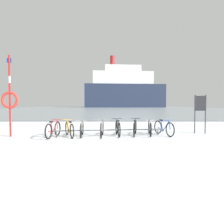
# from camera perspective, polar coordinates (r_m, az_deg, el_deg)

# --- Properties ---
(ground) EXTENTS (80.00, 132.00, 0.08)m
(ground) POSITION_cam_1_polar(r_m,az_deg,el_deg) (60.89, -0.56, 0.87)
(ground) COLOR silver
(bike_rack) EXTENTS (5.17, 0.78, 0.31)m
(bike_rack) POSITION_cam_1_polar(r_m,az_deg,el_deg) (9.15, -0.92, -5.24)
(bike_rack) COLOR #4C5156
(bike_rack) RESTS_ON ground
(bicycle_0) EXTENTS (0.46, 1.62, 0.77)m
(bicycle_0) POSITION_cam_1_polar(r_m,az_deg,el_deg) (9.19, -16.55, -4.82)
(bicycle_0) COLOR black
(bicycle_0) RESTS_ON ground
(bicycle_1) EXTENTS (0.77, 1.56, 0.75)m
(bicycle_1) POSITION_cam_1_polar(r_m,az_deg,el_deg) (9.16, -12.21, -4.84)
(bicycle_1) COLOR black
(bicycle_1) RESTS_ON ground
(bicycle_2) EXTENTS (0.46, 1.60, 0.75)m
(bicycle_2) POSITION_cam_1_polar(r_m,az_deg,el_deg) (9.15, -8.70, -4.83)
(bicycle_2) COLOR black
(bicycle_2) RESTS_ON ground
(bicycle_3) EXTENTS (0.46, 1.75, 0.80)m
(bicycle_3) POSITION_cam_1_polar(r_m,az_deg,el_deg) (8.95, -2.95, -4.82)
(bicycle_3) COLOR black
(bicycle_3) RESTS_ON ground
(bicycle_4) EXTENTS (0.46, 1.63, 0.78)m
(bicycle_4) POSITION_cam_1_polar(r_m,az_deg,el_deg) (9.19, 1.61, -4.69)
(bicycle_4) COLOR black
(bicycle_4) RESTS_ON ground
(bicycle_5) EXTENTS (0.49, 1.74, 0.79)m
(bicycle_5) POSITION_cam_1_polar(r_m,az_deg,el_deg) (9.37, 6.56, -4.55)
(bicycle_5) COLOR black
(bicycle_5) RESTS_ON ground
(bicycle_6) EXTENTS (0.46, 1.67, 0.75)m
(bicycle_6) POSITION_cam_1_polar(r_m,az_deg,el_deg) (9.56, 10.74, -4.53)
(bicycle_6) COLOR black
(bicycle_6) RESTS_ON ground
(bicycle_7) EXTENTS (0.65, 1.59, 0.77)m
(bicycle_7) POSITION_cam_1_polar(r_m,az_deg,el_deg) (9.71, 14.56, -4.43)
(bicycle_7) COLOR black
(bicycle_7) RESTS_ON ground
(info_sign) EXTENTS (0.55, 0.14, 1.93)m
(info_sign) POSITION_cam_1_polar(r_m,az_deg,el_deg) (10.86, 23.94, 1.24)
(info_sign) COLOR #33383D
(info_sign) RESTS_ON ground
(rescue_post) EXTENTS (0.79, 0.12, 3.67)m
(rescue_post) POSITION_cam_1_polar(r_m,az_deg,el_deg) (10.06, -27.31, 3.54)
(rescue_post) COLOR red
(rescue_post) RESTS_ON ground
(ferry_ship) EXTENTS (36.90, 15.19, 23.64)m
(ferry_ship) POSITION_cam_1_polar(r_m,az_deg,el_deg) (93.17, 3.23, 6.27)
(ferry_ship) COLOR #232D47
(ferry_ship) RESTS_ON ground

